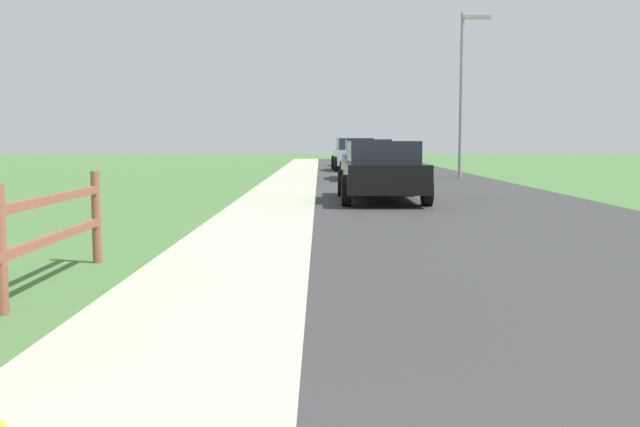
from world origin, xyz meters
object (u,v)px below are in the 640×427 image
at_px(parked_car_silver, 357,154).
at_px(street_lamp, 467,81).
at_px(parked_car_beige, 357,153).
at_px(parked_car_blue, 370,159).
at_px(parked_suv_black, 384,170).

xyz_separation_m(parked_car_silver, street_lamp, (3.97, -7.76, 3.02)).
bearing_deg(parked_car_silver, parked_car_beige, 87.27).
relative_size(parked_car_silver, parked_car_beige, 0.89).
bearing_deg(street_lamp, parked_car_blue, -173.11).
xyz_separation_m(parked_car_beige, street_lamp, (3.63, -14.97, 3.09)).
height_order(parked_suv_black, parked_car_beige, parked_car_beige).
bearing_deg(parked_car_beige, street_lamp, -76.38).
relative_size(parked_car_silver, street_lamp, 0.67).
bearing_deg(parked_suv_black, parked_car_blue, 88.14).
xyz_separation_m(parked_car_silver, parked_car_beige, (0.34, 7.21, -0.08)).
height_order(parked_car_blue, street_lamp, street_lamp).
height_order(parked_car_blue, parked_car_beige, parked_car_blue).
bearing_deg(parked_suv_black, street_lamp, 69.14).
xyz_separation_m(parked_suv_black, street_lamp, (4.17, 10.95, 3.08)).
bearing_deg(parked_car_beige, parked_car_silver, -92.73).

